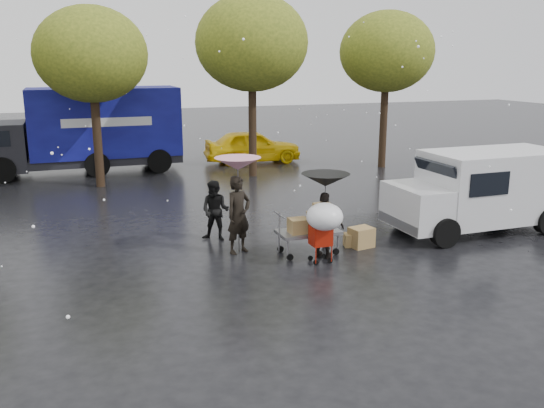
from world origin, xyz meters
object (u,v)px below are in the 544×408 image
object	(u,v)px
white_van	(481,189)
yellow_taxi	(253,146)
person_pink	(239,215)
blue_truck	(85,131)
vendor_cart	(312,225)
shopping_cart	(324,220)
person_black	(324,226)

from	to	relation	value
white_van	yellow_taxi	distance (m)	12.81
person_pink	blue_truck	distance (m)	12.57
yellow_taxi	vendor_cart	bearing A→B (deg)	173.35
shopping_cart	person_pink	bearing A→B (deg)	137.19
person_pink	white_van	xyz separation A→B (m)	(6.82, -0.42, 0.21)
vendor_cart	white_van	xyz separation A→B (m)	(5.18, 0.25, 0.43)
person_pink	blue_truck	xyz separation A→B (m)	(-3.01, 12.17, 0.80)
person_pink	yellow_taxi	xyz separation A→B (m)	(4.29, 12.14, -0.21)
white_van	person_pink	bearing A→B (deg)	176.49
white_van	vendor_cart	bearing A→B (deg)	-177.23
shopping_cart	yellow_taxi	bearing A→B (deg)	78.80
white_van	yellow_taxi	size ratio (longest dim) A/B	1.12
person_black	yellow_taxi	distance (m)	13.44
shopping_cart	white_van	xyz separation A→B (m)	(5.23, 1.06, 0.10)
person_black	vendor_cart	distance (m)	0.44
person_pink	shopping_cart	size ratio (longest dim) A/B	1.30
person_pink	yellow_taxi	bearing A→B (deg)	47.32
person_pink	yellow_taxi	world-z (taller)	person_pink
blue_truck	yellow_taxi	world-z (taller)	blue_truck
yellow_taxi	white_van	bearing A→B (deg)	-163.58
white_van	person_black	bearing A→B (deg)	-172.58
shopping_cart	blue_truck	distance (m)	14.42
vendor_cart	blue_truck	distance (m)	13.70
person_pink	shopping_cart	bearing A→B (deg)	-66.05
person_pink	white_van	bearing A→B (deg)	-26.74
white_van	blue_truck	xyz separation A→B (m)	(-9.83, 12.59, 0.60)
person_pink	shopping_cart	xyz separation A→B (m)	(1.59, -1.47, 0.11)
person_pink	yellow_taxi	size ratio (longest dim) A/B	0.43
yellow_taxi	shopping_cart	bearing A→B (deg)	173.81
vendor_cart	white_van	bearing A→B (deg)	2.77
person_pink	yellow_taxi	distance (m)	12.87
vendor_cart	yellow_taxi	distance (m)	13.07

